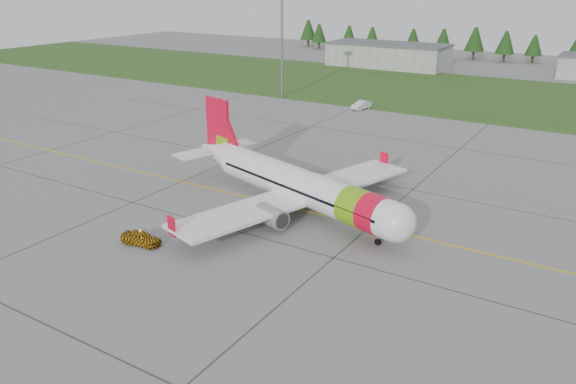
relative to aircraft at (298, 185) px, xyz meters
The scene contains 9 objects.
ground 8.41m from the aircraft, 102.41° to the right, with size 320.00×320.00×0.00m, color gray.
aircraft is the anchor object (origin of this frame).
follow_me_car 16.89m from the aircraft, 119.09° to the right, with size 1.57×1.33×3.91m, color #EFA70D.
service_van 50.95m from the aircraft, 107.15° to the left, with size 1.67×1.58×4.79m, color silver.
grass_strip 74.35m from the aircraft, 91.31° to the left, with size 320.00×50.00×0.03m, color #30561E.
taxi_guideline 3.32m from the aircraft, behind, with size 120.00×0.25×0.02m, color gold.
hangar_west 107.08m from the aircraft, 107.22° to the left, with size 32.00×14.00×6.00m, color #A8A8A3.
floodlight_mast 60.95m from the aircraft, 123.83° to the left, with size 0.50×0.50×20.00m, color slate.
treeline 130.31m from the aircraft, 90.75° to the left, with size 160.00×8.00×10.00m, color #1C3F14, non-canonical shape.
Camera 1 is at (29.86, -39.93, 23.28)m, focal length 35.00 mm.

